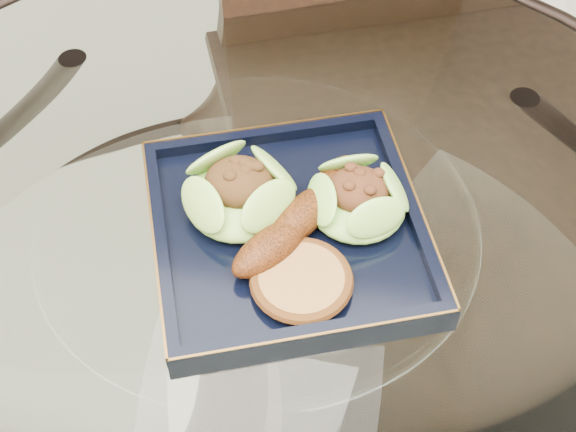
# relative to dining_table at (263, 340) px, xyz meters

# --- Properties ---
(dining_table) EXTENTS (1.13, 1.13, 0.77)m
(dining_table) POSITION_rel_dining_table_xyz_m (0.00, 0.00, 0.00)
(dining_table) COLOR white
(dining_table) RESTS_ON ground
(dining_chair) EXTENTS (0.61, 0.61, 1.08)m
(dining_chair) POSITION_rel_dining_table_xyz_m (0.14, 0.35, 0.01)
(dining_chair) COLOR black
(dining_chair) RESTS_ON ground
(navy_plate) EXTENTS (0.34, 0.34, 0.02)m
(navy_plate) POSITION_rel_dining_table_xyz_m (0.03, 0.03, 0.17)
(navy_plate) COLOR black
(navy_plate) RESTS_ON dining_table
(lettuce_wrap_left) EXTENTS (0.15, 0.15, 0.04)m
(lettuce_wrap_left) POSITION_rel_dining_table_xyz_m (-0.03, 0.05, 0.20)
(lettuce_wrap_left) COLOR #5D952B
(lettuce_wrap_left) RESTS_ON navy_plate
(lettuce_wrap_right) EXTENTS (0.10, 0.10, 0.04)m
(lettuce_wrap_right) POSITION_rel_dining_table_xyz_m (0.09, 0.06, 0.20)
(lettuce_wrap_right) COLOR #549B2D
(lettuce_wrap_right) RESTS_ON navy_plate
(roasted_plantain) EXTENTS (0.13, 0.18, 0.03)m
(roasted_plantain) POSITION_rel_dining_table_xyz_m (0.04, 0.03, 0.20)
(roasted_plantain) COLOR #632A0A
(roasted_plantain) RESTS_ON navy_plate
(crumb_patty) EXTENTS (0.10, 0.10, 0.02)m
(crumb_patty) POSITION_rel_dining_table_xyz_m (0.05, -0.04, 0.19)
(crumb_patty) COLOR #A87538
(crumb_patty) RESTS_ON navy_plate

